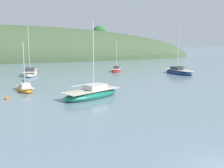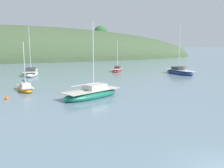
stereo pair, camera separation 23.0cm
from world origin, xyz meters
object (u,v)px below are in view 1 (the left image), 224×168
mooring_buoy_channel (7,98)px  sailboat_orange_cutter (25,88)px  sailboat_white_near (116,70)px  sailboat_blue_center (179,72)px  sailboat_navy_dinghy (92,94)px  sailboat_teal_outer (30,73)px

mooring_buoy_channel → sailboat_orange_cutter: bearing=69.0°
sailboat_white_near → sailboat_blue_center: 12.49m
sailboat_navy_dinghy → sailboat_teal_outer: bearing=106.8°
sailboat_white_near → sailboat_navy_dinghy: sailboat_navy_dinghy is taller
sailboat_orange_cutter → mooring_buoy_channel: (-1.79, -4.66, -0.20)m
sailboat_teal_outer → mooring_buoy_channel: bearing=-96.9°
mooring_buoy_channel → sailboat_white_near: bearing=48.2°
sailboat_white_near → sailboat_blue_center: sailboat_blue_center is taller
sailboat_orange_cutter → mooring_buoy_channel: sailboat_orange_cutter is taller
sailboat_teal_outer → sailboat_navy_dinghy: size_ratio=1.04×
sailboat_orange_cutter → sailboat_teal_outer: (0.61, 15.32, 0.11)m
sailboat_navy_dinghy → sailboat_orange_cutter: bearing=138.2°
sailboat_blue_center → sailboat_teal_outer: size_ratio=1.05×
sailboat_teal_outer → sailboat_orange_cutter: bearing=-92.3°
sailboat_white_near → sailboat_orange_cutter: sailboat_white_near is taller
mooring_buoy_channel → sailboat_blue_center: bearing=25.5°
sailboat_white_near → mooring_buoy_channel: (-19.26, -21.51, -0.20)m
sailboat_orange_cutter → sailboat_white_near: bearing=44.0°
sailboat_white_near → sailboat_teal_outer: (-16.86, -1.53, 0.11)m
sailboat_teal_outer → sailboat_navy_dinghy: 22.72m
sailboat_white_near → sailboat_orange_cutter: (-17.47, -16.85, -0.00)m
sailboat_blue_center → mooring_buoy_channel: 32.35m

